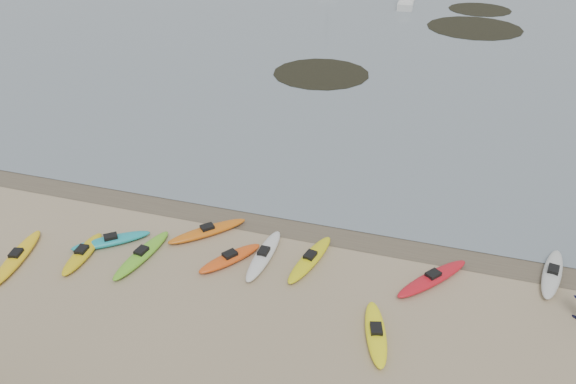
% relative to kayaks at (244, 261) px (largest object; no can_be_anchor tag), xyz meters
% --- Properties ---
extents(ground, '(600.00, 600.00, 0.00)m').
position_rel_kayaks_xyz_m(ground, '(0.76, 3.69, -0.17)').
color(ground, tan).
rests_on(ground, ground).
extents(wet_sand, '(60.00, 60.00, 0.00)m').
position_rel_kayaks_xyz_m(wet_sand, '(0.76, 3.39, -0.17)').
color(wet_sand, brown).
rests_on(wet_sand, ground).
extents(kayaks, '(22.41, 9.10, 0.34)m').
position_rel_kayaks_xyz_m(kayaks, '(0.00, 0.00, 0.00)').
color(kayaks, orange).
rests_on(kayaks, ground).
extents(kelp_mats, '(19.25, 32.81, 0.04)m').
position_rel_kayaks_xyz_m(kelp_mats, '(4.99, 38.14, -0.14)').
color(kelp_mats, black).
rests_on(kelp_mats, water).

